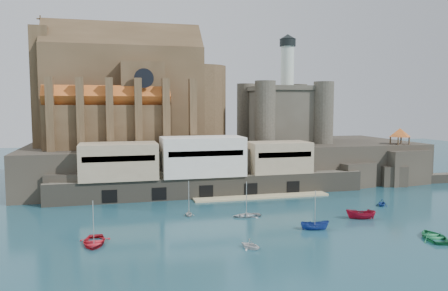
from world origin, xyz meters
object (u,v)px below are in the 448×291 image
object	(u,v)px
castle_keep	(283,111)
pavilion	(400,133)
boat_2	(315,229)
church	(132,96)
boat_0	(94,244)
boat_1	(250,248)

from	to	relation	value
castle_keep	pavilion	xyz separation A→B (m)	(25.92, -15.08, -5.59)
castle_keep	boat_2	distance (m)	53.71
castle_keep	church	bearing A→B (deg)	178.89
church	boat_0	world-z (taller)	church
boat_2	castle_keep	bearing A→B (deg)	-2.83
pavilion	boat_0	size ratio (longest dim) A/B	0.98
church	boat_0	size ratio (longest dim) A/B	7.17
church	boat_2	size ratio (longest dim) A/B	10.17
pavilion	boat_2	distance (m)	53.58
castle_keep	boat_2	size ratio (longest dim) A/B	6.34
boat_0	boat_2	distance (m)	34.27
castle_keep	boat_2	bearing A→B (deg)	-106.04
church	castle_keep	bearing A→B (deg)	-1.11
pavilion	boat_1	bearing A→B (deg)	-143.05
pavilion	boat_1	distance (m)	67.30
church	boat_1	size ratio (longest dim) A/B	14.36
castle_keep	boat_1	size ratio (longest dim) A/B	8.95
church	pavilion	size ratio (longest dim) A/B	7.34
church	boat_2	bearing A→B (deg)	-61.96
castle_keep	boat_0	bearing A→B (deg)	-135.49
church	boat_2	distance (m)	60.08
boat_0	boat_1	bearing A→B (deg)	-16.77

